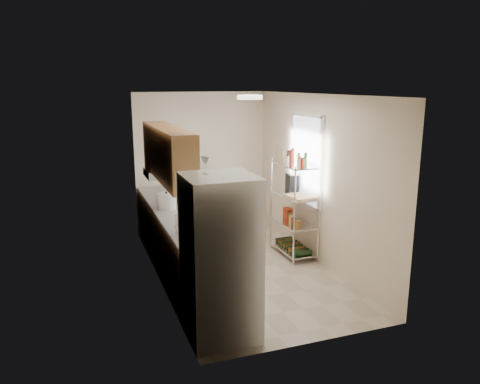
{
  "coord_description": "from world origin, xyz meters",
  "views": [
    {
      "loc": [
        -2.29,
        -6.24,
        2.75
      ],
      "look_at": [
        0.06,
        0.25,
        1.14
      ],
      "focal_mm": 35.0,
      "sensor_mm": 36.0,
      "label": 1
    }
  ],
  "objects_px": {
    "frying_pan_large": "(168,204)",
    "cutting_board": "(300,197)",
    "refrigerator": "(220,258)",
    "espresso_machine": "(292,181)",
    "rice_cooker": "(167,201)"
  },
  "relations": [
    {
      "from": "rice_cooker",
      "to": "cutting_board",
      "type": "relative_size",
      "value": 0.65
    },
    {
      "from": "refrigerator",
      "to": "espresso_machine",
      "type": "relative_size",
      "value": 6.29
    },
    {
      "from": "refrigerator",
      "to": "rice_cooker",
      "type": "bearing_deg",
      "value": 93.45
    },
    {
      "from": "frying_pan_large",
      "to": "cutting_board",
      "type": "bearing_deg",
      "value": -17.32
    },
    {
      "from": "frying_pan_large",
      "to": "espresso_machine",
      "type": "height_order",
      "value": "espresso_machine"
    },
    {
      "from": "cutting_board",
      "to": "frying_pan_large",
      "type": "bearing_deg",
      "value": 162.29
    },
    {
      "from": "refrigerator",
      "to": "rice_cooker",
      "type": "relative_size",
      "value": 6.31
    },
    {
      "from": "frying_pan_large",
      "to": "cutting_board",
      "type": "distance_m",
      "value": 2.06
    },
    {
      "from": "cutting_board",
      "to": "espresso_machine",
      "type": "height_order",
      "value": "espresso_machine"
    },
    {
      "from": "refrigerator",
      "to": "espresso_machine",
      "type": "height_order",
      "value": "refrigerator"
    },
    {
      "from": "rice_cooker",
      "to": "espresso_machine",
      "type": "bearing_deg",
      "value": 1.62
    },
    {
      "from": "espresso_machine",
      "to": "frying_pan_large",
      "type": "bearing_deg",
      "value": -175.47
    },
    {
      "from": "rice_cooker",
      "to": "frying_pan_large",
      "type": "distance_m",
      "value": 0.19
    },
    {
      "from": "frying_pan_large",
      "to": "espresso_machine",
      "type": "xyz_separation_m",
      "value": [
        2.08,
        -0.1,
        0.24
      ]
    },
    {
      "from": "refrigerator",
      "to": "cutting_board",
      "type": "height_order",
      "value": "refrigerator"
    }
  ]
}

